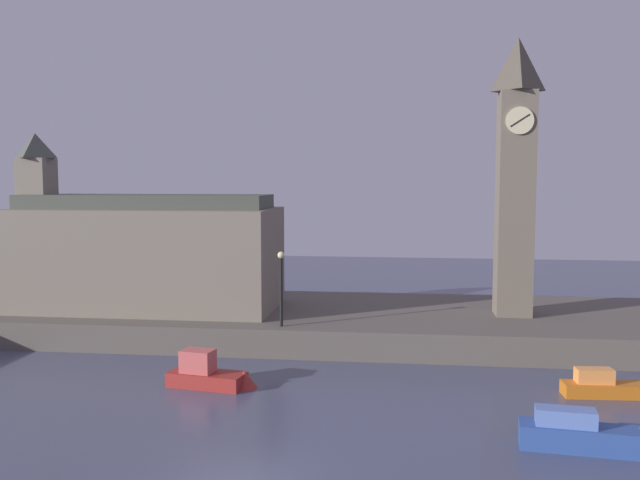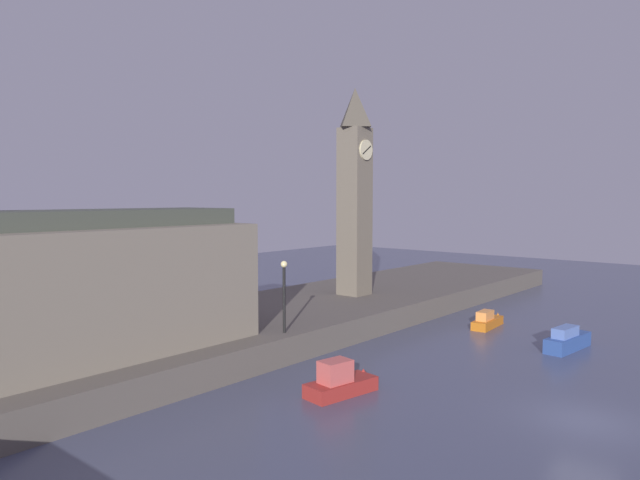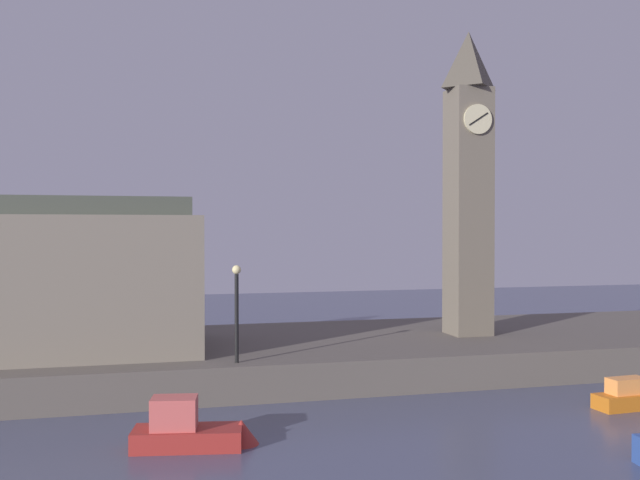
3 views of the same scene
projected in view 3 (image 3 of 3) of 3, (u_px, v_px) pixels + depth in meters
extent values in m
cube|color=#5B544C|center=(253.00, 357.00, 32.96)|extent=(70.00, 12.00, 1.50)
cube|color=#6B6051|center=(468.00, 212.00, 35.05)|extent=(1.93, 1.93, 12.36)
cylinder|color=beige|center=(478.00, 119.00, 33.98)|extent=(1.46, 0.12, 1.46)
cube|color=black|center=(479.00, 119.00, 33.91)|extent=(1.02, 0.04, 0.69)
pyramid|color=#4A4339|center=(469.00, 60.00, 34.92)|extent=(2.12, 2.12, 2.89)
cube|color=slate|center=(16.00, 285.00, 29.52)|extent=(15.26, 6.89, 5.88)
cube|color=#42473D|center=(16.00, 206.00, 29.47)|extent=(14.49, 4.13, 0.80)
cylinder|color=black|center=(237.00, 318.00, 27.65)|extent=(0.16, 0.16, 3.52)
sphere|color=#F2E099|center=(237.00, 270.00, 27.62)|extent=(0.36, 0.36, 0.36)
cube|color=maroon|center=(188.00, 438.00, 21.63)|extent=(3.55, 1.91, 0.64)
cube|color=#CC5651|center=(174.00, 413.00, 21.51)|extent=(1.53, 1.17, 0.99)
cone|color=maroon|center=(241.00, 433.00, 22.04)|extent=(1.41, 1.41, 0.84)
cube|color=orange|center=(636.00, 400.00, 26.50)|extent=(3.43, 1.23, 0.57)
cube|color=#FF9947|center=(627.00, 386.00, 26.39)|extent=(1.55, 0.81, 0.60)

